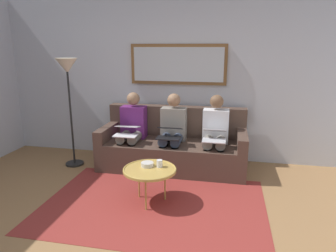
# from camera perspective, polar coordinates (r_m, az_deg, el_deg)

# --- Properties ---
(wall_rear) EXTENTS (6.00, 0.12, 2.60)m
(wall_rear) POSITION_cam_1_polar(r_m,az_deg,el_deg) (5.03, 2.05, 8.61)
(wall_rear) COLOR #B7BCC6
(wall_rear) RESTS_ON ground_plane
(area_rug) EXTENTS (2.60, 1.80, 0.01)m
(area_rug) POSITION_cam_1_polar(r_m,az_deg,el_deg) (3.76, -2.64, -14.34)
(area_rug) COLOR maroon
(area_rug) RESTS_ON ground_plane
(couch) EXTENTS (2.20, 0.90, 0.90)m
(couch) POSITION_cam_1_polar(r_m,az_deg,el_deg) (4.77, 0.99, -3.87)
(couch) COLOR #4C382D
(couch) RESTS_ON ground_plane
(framed_mirror) EXTENTS (1.53, 0.05, 0.63)m
(framed_mirror) POSITION_cam_1_polar(r_m,az_deg,el_deg) (4.92, 1.89, 11.40)
(framed_mirror) COLOR brown
(coffee_table) EXTENTS (0.63, 0.63, 0.44)m
(coffee_table) POSITION_cam_1_polar(r_m,az_deg,el_deg) (3.64, -3.44, -8.19)
(coffee_table) COLOR tan
(coffee_table) RESTS_ON ground_plane
(cup) EXTENTS (0.07, 0.07, 0.09)m
(cup) POSITION_cam_1_polar(r_m,az_deg,el_deg) (3.67, -1.58, -7.00)
(cup) COLOR silver
(cup) RESTS_ON coffee_table
(bowl) EXTENTS (0.15, 0.15, 0.05)m
(bowl) POSITION_cam_1_polar(r_m,az_deg,el_deg) (3.70, -3.89, -7.15)
(bowl) COLOR beige
(bowl) RESTS_ON coffee_table
(person_left) EXTENTS (0.38, 0.58, 1.14)m
(person_left) POSITION_cam_1_polar(r_m,az_deg,el_deg) (4.56, 8.79, -1.04)
(person_left) COLOR silver
(person_left) RESTS_ON couch
(laptop_silver) EXTENTS (0.32, 0.36, 0.16)m
(laptop_silver) POSITION_cam_1_polar(r_m,az_deg,el_deg) (4.32, 8.65, -1.63)
(laptop_silver) COLOR silver
(person_middle) EXTENTS (0.38, 0.58, 1.14)m
(person_middle) POSITION_cam_1_polar(r_m,az_deg,el_deg) (4.62, 0.85, -0.63)
(person_middle) COLOR gray
(person_middle) RESTS_ON couch
(laptop_black) EXTENTS (0.34, 0.35, 0.15)m
(laptop_black) POSITION_cam_1_polar(r_m,az_deg,el_deg) (4.39, 0.28, -1.21)
(laptop_black) COLOR black
(person_right) EXTENTS (0.38, 0.58, 1.14)m
(person_right) POSITION_cam_1_polar(r_m,az_deg,el_deg) (4.78, -6.71, -0.23)
(person_right) COLOR #66236B
(person_right) RESTS_ON couch
(laptop_white) EXTENTS (0.34, 0.32, 0.14)m
(laptop_white) POSITION_cam_1_polar(r_m,az_deg,el_deg) (4.54, -7.69, -0.82)
(laptop_white) COLOR white
(standing_lamp) EXTENTS (0.32, 0.32, 1.66)m
(standing_lamp) POSITION_cam_1_polar(r_m,az_deg,el_deg) (4.83, -18.17, 8.51)
(standing_lamp) COLOR black
(standing_lamp) RESTS_ON ground_plane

